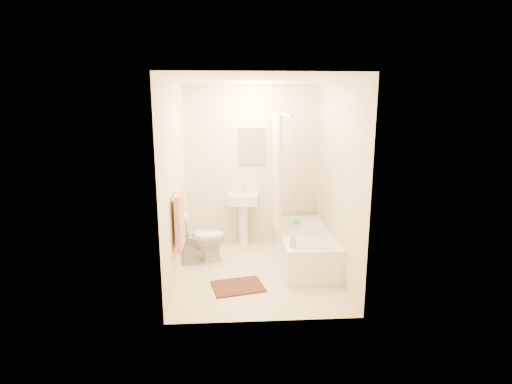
{
  "coord_description": "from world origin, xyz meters",
  "views": [
    {
      "loc": [
        -0.32,
        -4.8,
        2.12
      ],
      "look_at": [
        0.0,
        0.25,
        1.0
      ],
      "focal_mm": 28.0,
      "sensor_mm": 36.0,
      "label": 1
    }
  ],
  "objects": [
    {
      "name": "soap_bottle",
      "position": [
        0.41,
        -0.29,
        0.52
      ],
      "size": [
        0.08,
        0.09,
        0.17
      ],
      "primitive_type": "imported",
      "rotation": [
        0.0,
        0.0,
        -0.1
      ],
      "color": "silver",
      "rests_on": "bathtub"
    },
    {
      "name": "mirror",
      "position": [
        0.0,
        1.18,
        1.5
      ],
      "size": [
        0.4,
        0.03,
        0.55
      ],
      "primitive_type": "cube",
      "color": "white",
      "rests_on": "wall_back"
    },
    {
      "name": "bathtub",
      "position": [
        0.66,
        0.3,
        0.22
      ],
      "size": [
        0.68,
        1.54,
        0.43
      ],
      "primitive_type": null,
      "color": "white",
      "rests_on": "floor"
    },
    {
      "name": "towel_bar",
      "position": [
        -0.96,
        -0.25,
        1.1
      ],
      "size": [
        0.02,
        0.6,
        0.02
      ],
      "primitive_type": "cylinder",
      "rotation": [
        1.57,
        0.0,
        0.0
      ],
      "color": "silver",
      "rests_on": "wall_left"
    },
    {
      "name": "curtain_rod",
      "position": [
        0.3,
        0.1,
        2.0
      ],
      "size": [
        0.03,
        1.7,
        0.03
      ],
      "primitive_type": "cylinder",
      "rotation": [
        1.57,
        0.0,
        0.0
      ],
      "color": "silver",
      "rests_on": "wall_back"
    },
    {
      "name": "ceiling",
      "position": [
        0.0,
        0.0,
        2.4
      ],
      "size": [
        2.4,
        2.4,
        0.0
      ],
      "primitive_type": "plane",
      "color": "white",
      "rests_on": "ground"
    },
    {
      "name": "toilet",
      "position": [
        -0.75,
        0.41,
        0.33
      ],
      "size": [
        0.73,
        0.48,
        0.66
      ],
      "primitive_type": "imported",
      "rotation": [
        0.0,
        0.0,
        1.73
      ],
      "color": "white",
      "rests_on": "floor"
    },
    {
      "name": "shower_curtain",
      "position": [
        0.3,
        0.5,
        1.22
      ],
      "size": [
        0.04,
        0.8,
        1.55
      ],
      "primitive_type": "cube",
      "color": "silver",
      "rests_on": "curtain_rod"
    },
    {
      "name": "bath_mat",
      "position": [
        -0.26,
        -0.43,
        0.01
      ],
      "size": [
        0.67,
        0.56,
        0.02
      ],
      "primitive_type": "cube",
      "rotation": [
        0.0,
        0.0,
        0.22
      ],
      "color": "#542B1D",
      "rests_on": "floor"
    },
    {
      "name": "wall_left",
      "position": [
        -1.0,
        0.0,
        1.2
      ],
      "size": [
        0.02,
        2.4,
        2.4
      ],
      "primitive_type": "cube",
      "color": "beige",
      "rests_on": "ground"
    },
    {
      "name": "wall_right",
      "position": [
        1.0,
        0.0,
        1.2
      ],
      "size": [
        0.02,
        2.4,
        2.4
      ],
      "primitive_type": "cube",
      "color": "beige",
      "rests_on": "ground"
    },
    {
      "name": "floor",
      "position": [
        0.0,
        0.0,
        0.0
      ],
      "size": [
        2.4,
        2.4,
        0.0
      ],
      "primitive_type": "plane",
      "color": "beige",
      "rests_on": "ground"
    },
    {
      "name": "toilet_paper",
      "position": [
        -0.93,
        0.12,
        0.7
      ],
      "size": [
        0.11,
        0.12,
        0.12
      ],
      "primitive_type": "cylinder",
      "rotation": [
        0.0,
        1.57,
        0.0
      ],
      "color": "white",
      "rests_on": "wall_left"
    },
    {
      "name": "sink",
      "position": [
        -0.14,
        1.06,
        0.43
      ],
      "size": [
        0.47,
        0.39,
        0.87
      ],
      "primitive_type": null,
      "rotation": [
        0.0,
        0.0,
        -0.09
      ],
      "color": "white",
      "rests_on": "floor"
    },
    {
      "name": "towel",
      "position": [
        -0.93,
        -0.25,
        0.78
      ],
      "size": [
        0.06,
        0.45,
        0.66
      ],
      "primitive_type": "cube",
      "color": "#CC7266",
      "rests_on": "towel_bar"
    },
    {
      "name": "scrub_brush",
      "position": [
        0.62,
        0.68,
        0.45
      ],
      "size": [
        0.11,
        0.2,
        0.04
      ],
      "primitive_type": "cube",
      "rotation": [
        0.0,
        0.0,
        -0.25
      ],
      "color": "#48B77B",
      "rests_on": "bathtub"
    },
    {
      "name": "wall_back",
      "position": [
        0.0,
        1.2,
        1.2
      ],
      "size": [
        2.0,
        0.02,
        2.4
      ],
      "primitive_type": "cube",
      "color": "beige",
      "rests_on": "ground"
    }
  ]
}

